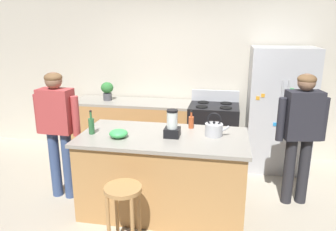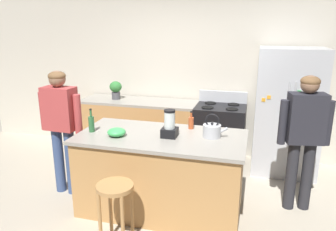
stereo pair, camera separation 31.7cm
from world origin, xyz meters
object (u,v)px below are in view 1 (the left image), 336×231
at_px(bottle_cooking_sauce, 191,122).
at_px(blender_appliance, 172,126).
at_px(person_by_island_left, 58,124).
at_px(refrigerator, 279,110).
at_px(bottle_olive_oil, 91,125).
at_px(bar_stool, 124,201).
at_px(potted_plant, 107,90).
at_px(person_by_sink_right, 301,128).
at_px(mixing_bowl, 118,134).
at_px(stove_range, 213,133).
at_px(kitchen_island, 163,173).
at_px(tea_kettle, 214,129).

bearing_deg(bottle_cooking_sauce, blender_appliance, -116.26).
bearing_deg(person_by_island_left, refrigerator, 27.19).
height_order(bottle_olive_oil, bottle_cooking_sauce, bottle_olive_oil).
height_order(bar_stool, potted_plant, potted_plant).
relative_size(refrigerator, person_by_sink_right, 1.14).
height_order(refrigerator, potted_plant, refrigerator).
bearing_deg(potted_plant, person_by_island_left, -93.15).
height_order(refrigerator, person_by_sink_right, refrigerator).
bearing_deg(bar_stool, bottle_olive_oil, 130.95).
relative_size(bar_stool, mixing_bowl, 3.24).
bearing_deg(stove_range, refrigerator, -1.47).
relative_size(kitchen_island, bottle_cooking_sauce, 8.77).
distance_m(person_by_island_left, bottle_cooking_sauce, 1.62).
height_order(stove_range, potted_plant, potted_plant).
xyz_separation_m(blender_appliance, bottle_cooking_sauce, (0.17, 0.35, -0.05)).
bearing_deg(bar_stool, refrigerator, 53.10).
bearing_deg(blender_appliance, person_by_sink_right, 17.98).
xyz_separation_m(stove_range, bottle_olive_oil, (-1.31, -1.62, 0.56)).
distance_m(kitchen_island, potted_plant, 2.09).
bearing_deg(potted_plant, bottle_cooking_sauce, -38.79).
bearing_deg(person_by_sink_right, tea_kettle, -160.59).
relative_size(person_by_sink_right, bar_stool, 2.41).
height_order(kitchen_island, bar_stool, kitchen_island).
xyz_separation_m(potted_plant, bottle_olive_oil, (0.43, -1.64, -0.07)).
bearing_deg(blender_appliance, person_by_island_left, 176.33).
relative_size(stove_range, person_by_sink_right, 0.69).
xyz_separation_m(kitchen_island, potted_plant, (-1.24, 1.55, 0.64)).
xyz_separation_m(kitchen_island, blender_appliance, (0.11, -0.02, 0.59)).
xyz_separation_m(potted_plant, blender_appliance, (1.35, -1.57, -0.04)).
xyz_separation_m(person_by_island_left, blender_appliance, (1.43, -0.09, 0.09)).
xyz_separation_m(person_by_sink_right, bottle_cooking_sauce, (-1.28, -0.12, 0.04)).
bearing_deg(kitchen_island, refrigerator, 45.79).
relative_size(refrigerator, tea_kettle, 6.65).
bearing_deg(person_by_sink_right, kitchen_island, -163.91).
relative_size(kitchen_island, person_by_island_left, 1.18).
bearing_deg(mixing_bowl, person_by_island_left, 165.07).
distance_m(refrigerator, blender_appliance, 2.04).
bearing_deg(bottle_olive_oil, tea_kettle, 7.87).
relative_size(blender_appliance, bottle_cooking_sauce, 1.43).
distance_m(potted_plant, tea_kettle, 2.32).
bearing_deg(potted_plant, blender_appliance, -49.36).
bearing_deg(kitchen_island, stove_range, 71.81).
height_order(bottle_olive_oil, tea_kettle, bottle_olive_oil).
distance_m(refrigerator, tea_kettle, 1.67).
bearing_deg(refrigerator, kitchen_island, -134.21).
height_order(potted_plant, mixing_bowl, potted_plant).
xyz_separation_m(stove_range, bar_stool, (-0.74, -2.28, 0.04)).
bearing_deg(potted_plant, person_by_sink_right, -21.40).
relative_size(blender_appliance, tea_kettle, 1.13).
bearing_deg(person_by_island_left, stove_range, 38.55).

